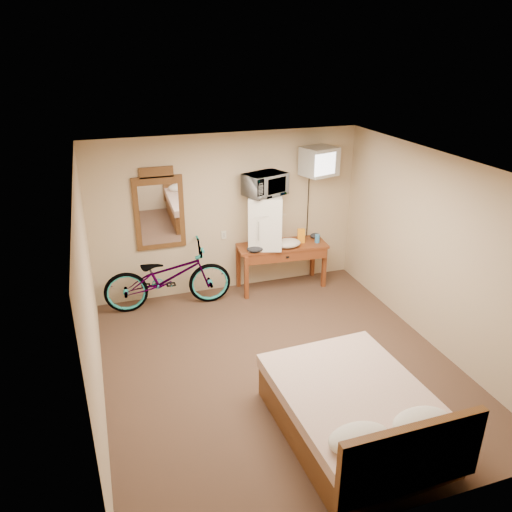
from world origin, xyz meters
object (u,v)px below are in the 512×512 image
Objects in this scene: microwave at (265,184)px; wall_mirror at (159,210)px; bicycle at (168,277)px; crt_television at (319,161)px; mini_fridge at (265,221)px; bed at (357,414)px; desk at (282,252)px; blue_cup at (317,239)px.

wall_mirror is at bearing 149.98° from microwave.
bicycle is at bearing 161.80° from microwave.
wall_mirror is (-2.43, 0.25, -0.60)m from crt_television.
mini_fridge is at bearing -145.03° from microwave.
bicycle is 3.60m from bed.
wall_mirror is 4.06m from bed.
desk is 1.15m from microwave.
microwave is at bearing 172.62° from blue_cup.
microwave is 0.32× the size of bicycle.
wall_mirror is at bearing 171.28° from mini_fridge.
microwave is at bearing 173.17° from desk.
desk is 0.78× the size of bicycle.
microwave reaches higher than bed.
bicycle is (-1.84, -0.05, -0.14)m from desk.
crt_television is 0.34× the size of bicycle.
mini_fridge is 0.43× the size of bed.
mini_fridge reaches higher than bed.
bed reaches higher than desk.
wall_mirror is 0.99m from bicycle.
crt_television reaches higher than bed.
crt_television is at bearing -5.91° from wall_mirror.
mini_fridge is 0.93m from blue_cup.
wall_mirror is at bearing 174.09° from crt_television.
crt_television reaches higher than mini_fridge.
crt_television is at bearing -22.10° from microwave.
microwave is (0.00, 0.00, 0.58)m from mini_fridge.
crt_television reaches higher than blue_cup.
crt_television is (0.87, -0.01, 0.29)m from microwave.
blue_cup is 2.43m from bicycle.
microwave is 0.94× the size of crt_television.
mini_fridge is 0.44× the size of bicycle.
desk is 1.52m from crt_television.
wall_mirror reaches higher than desk.
crt_television is (0.58, 0.02, 1.40)m from desk.
crt_television reaches higher than bicycle.
microwave reaches higher than blue_cup.
bicycle is (-1.55, -0.08, -0.67)m from mini_fridge.
bed is at bearing -93.51° from mini_fridge.
desk is 10.93× the size of blue_cup.
desk is 3.44m from bed.
mini_fridge reaches higher than blue_cup.
crt_television is at bearing 2.26° from desk.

